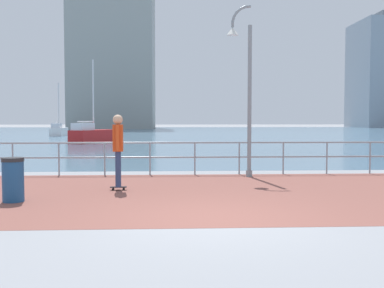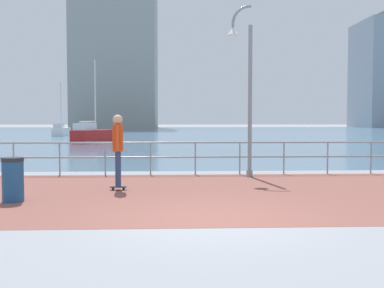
% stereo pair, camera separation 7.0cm
% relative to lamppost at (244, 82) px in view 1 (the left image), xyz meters
% --- Properties ---
extents(ground, '(220.00, 220.00, 0.00)m').
position_rel_lamppost_xyz_m(ground, '(-1.44, 34.19, -2.83)').
color(ground, gray).
extents(brick_paving, '(28.00, 7.09, 0.01)m').
position_rel_lamppost_xyz_m(brick_paving, '(-1.44, -2.91, -2.83)').
color(brick_paving, brown).
rests_on(brick_paving, ground).
extents(harbor_water, '(180.00, 88.00, 0.00)m').
position_rel_lamppost_xyz_m(harbor_water, '(-1.44, 45.63, -2.83)').
color(harbor_water, slate).
rests_on(harbor_water, ground).
extents(waterfront_railing, '(25.25, 0.06, 1.03)m').
position_rel_lamppost_xyz_m(waterfront_railing, '(-1.44, 0.63, -2.12)').
color(waterfront_railing, '#8C99A3').
rests_on(waterfront_railing, ground).
extents(lamppost, '(0.81, 0.37, 5.12)m').
position_rel_lamppost_xyz_m(lamppost, '(0.00, 0.00, 0.00)').
color(lamppost, gray).
rests_on(lamppost, ground).
extents(skateboarder, '(0.41, 0.55, 1.84)m').
position_rel_lamppost_xyz_m(skateboarder, '(-3.48, -2.45, -1.71)').
color(skateboarder, black).
rests_on(skateboarder, ground).
extents(trash_bin, '(0.46, 0.46, 0.93)m').
position_rel_lamppost_xyz_m(trash_bin, '(-5.51, -3.91, -2.36)').
color(trash_bin, navy).
rests_on(trash_bin, ground).
extents(sailboat_white, '(1.39, 4.04, 5.62)m').
position_rel_lamppost_xyz_m(sailboat_white, '(-13.96, 35.49, -2.30)').
color(sailboat_white, white).
rests_on(sailboat_white, ground).
extents(sailboat_navy, '(3.14, 4.57, 6.20)m').
position_rel_lamppost_xyz_m(sailboat_navy, '(-8.00, 20.93, -2.24)').
color(sailboat_navy, '#B21E1E').
rests_on(sailboat_navy, ground).
extents(tower_slate, '(15.54, 17.96, 39.64)m').
position_rel_lamppost_xyz_m(tower_slate, '(-13.05, 78.20, 16.16)').
color(tower_slate, '#939993').
rests_on(tower_slate, ground).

